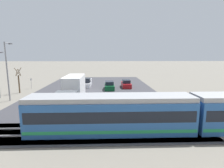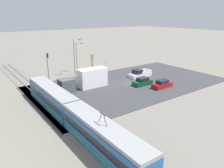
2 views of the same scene
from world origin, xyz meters
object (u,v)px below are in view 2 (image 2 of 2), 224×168
at_px(light_rail_tram, 73,113).
at_px(pickup_truck, 140,74).
at_px(sedan_car_1, 162,84).
at_px(sedan_car_0, 142,82).
at_px(street_tree, 92,63).
at_px(street_lamp_near_crossing, 75,55).
at_px(box_truck, 87,79).
at_px(no_parking_sign, 106,64).
at_px(traffic_light_pole, 48,63).
at_px(street_lamp_mid_block, 77,55).

distance_m(light_rail_tram, pickup_truck, 26.07).
relative_size(pickup_truck, sedan_car_1, 1.29).
height_order(sedan_car_0, sedan_car_1, same).
height_order(pickup_truck, street_tree, street_tree).
bearing_deg(street_lamp_near_crossing, sedan_car_0, -152.94).
bearing_deg(box_truck, light_rail_tram, 143.65).
distance_m(box_truck, no_parking_sign, 15.97).
bearing_deg(no_parking_sign, light_rail_tram, 137.50).
height_order(light_rail_tram, sedan_car_1, light_rail_tram).
relative_size(sedan_car_1, street_lamp_near_crossing, 0.51).
height_order(sedan_car_1, traffic_light_pole, traffic_light_pole).
relative_size(sedan_car_0, traffic_light_pole, 0.73).
distance_m(light_rail_tram, sedan_car_0, 20.55).
relative_size(light_rail_tram, sedan_car_1, 6.61).
bearing_deg(sedan_car_1, street_tree, -167.40).
relative_size(box_truck, sedan_car_0, 2.32).
xyz_separation_m(sedan_car_0, street_lamp_near_crossing, (15.11, 7.72, 4.21)).
distance_m(pickup_truck, street_lamp_near_crossing, 15.89).
bearing_deg(street_tree, light_rail_tram, 144.04).
bearing_deg(sedan_car_1, sedan_car_0, -150.28).
xyz_separation_m(sedan_car_1, traffic_light_pole, (19.38, 16.20, 3.05)).
height_order(box_truck, street_tree, street_tree).
relative_size(light_rail_tram, street_lamp_near_crossing, 3.35).
bearing_deg(sedan_car_0, pickup_truck, -37.30).
distance_m(sedan_car_0, street_lamp_mid_block, 18.93).
distance_m(traffic_light_pole, street_lamp_mid_block, 8.55).
xyz_separation_m(box_truck, sedan_car_0, (-5.25, -10.29, -1.07)).
bearing_deg(no_parking_sign, street_tree, 83.76).
xyz_separation_m(box_truck, traffic_light_pole, (10.56, 3.87, 1.98)).
relative_size(sedan_car_0, sedan_car_1, 0.98).
relative_size(traffic_light_pole, no_parking_sign, 2.83).
relative_size(street_tree, street_lamp_near_crossing, 0.53).
height_order(pickup_truck, street_lamp_near_crossing, street_lamp_near_crossing).
height_order(traffic_light_pole, street_lamp_near_crossing, street_lamp_near_crossing).
bearing_deg(pickup_truck, box_truck, 89.04).
bearing_deg(sedan_car_0, light_rail_tram, 109.93).
bearing_deg(street_lamp_mid_block, pickup_truck, -142.66).
relative_size(light_rail_tram, no_parking_sign, 13.84).
relative_size(light_rail_tram, sedan_car_0, 6.75).
bearing_deg(no_parking_sign, street_lamp_mid_block, 76.46).
height_order(street_tree, street_lamp_mid_block, street_lamp_mid_block).
distance_m(pickup_truck, street_tree, 12.95).
bearing_deg(sedan_car_0, traffic_light_pole, 41.85).
height_order(light_rail_tram, box_truck, light_rail_tram).
distance_m(box_truck, sedan_car_1, 15.19).
bearing_deg(street_lamp_mid_block, traffic_light_pole, 102.44).
relative_size(box_truck, street_lamp_mid_block, 1.35).
distance_m(sedan_car_0, street_lamp_near_crossing, 17.48).
distance_m(sedan_car_0, sedan_car_1, 4.11).
relative_size(light_rail_tram, box_truck, 2.90).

